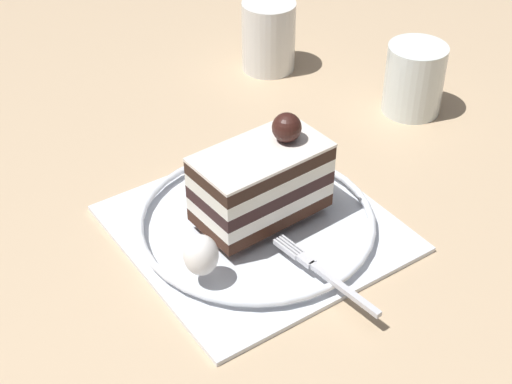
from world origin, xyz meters
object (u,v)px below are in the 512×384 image
Objects in this scene: cake_slice at (262,180)px; whipped_cream_dollop at (201,255)px; drink_glass_far at (414,83)px; fork at (322,272)px; dessert_plate at (256,224)px; drink_glass_near at (269,38)px.

cake_slice is 0.10m from whipped_cream_dollop.
fork is at bearing 119.76° from drink_glass_far.
drink_glass_near reaches higher than dessert_plate.
drink_glass_near is (0.25, -0.20, -0.01)m from cake_slice.
dessert_plate is 0.09m from whipped_cream_dollop.
cake_slice is 0.32m from drink_glass_near.
drink_glass_far is at bearing -159.41° from drink_glass_near.
whipped_cream_dollop is (-0.03, 0.09, -0.02)m from cake_slice.
drink_glass_near is at bearing -46.45° from whipped_cream_dollop.
drink_glass_near is (0.25, -0.21, 0.03)m from dessert_plate.
dessert_plate is 0.10m from fork.
whipped_cream_dollop is 0.47× the size of drink_glass_far.
drink_glass_near is (0.28, -0.30, 0.01)m from whipped_cream_dollop.
cake_slice is at bearing 140.61° from drink_glass_near.
cake_slice reaches higher than fork.
drink_glass_near is 1.07× the size of drink_glass_far.
fork is (-0.07, -0.08, -0.02)m from whipped_cream_dollop.
dessert_plate is 6.47× the size of whipped_cream_dollop.
cake_slice is (0.00, -0.01, 0.05)m from dessert_plate.
drink_glass_far reaches higher than dessert_plate.
drink_glass_near is at bearing -40.29° from dessert_plate.
cake_slice reaches higher than whipped_cream_dollop.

